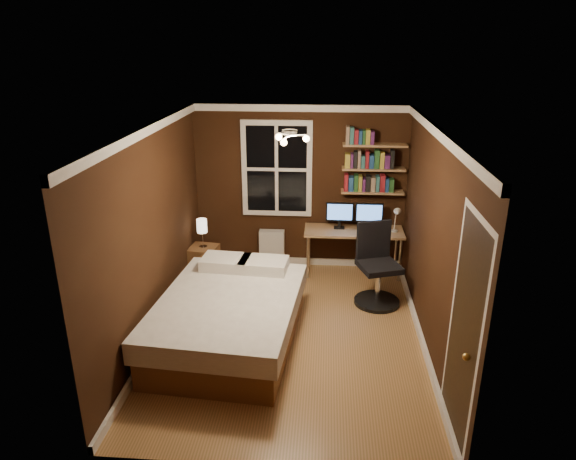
# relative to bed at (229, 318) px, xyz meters

# --- Properties ---
(floor) EXTENTS (4.20, 4.20, 0.00)m
(floor) POSITION_rel_bed_xyz_m (0.70, 0.22, -0.31)
(floor) COLOR olive
(floor) RESTS_ON ground
(wall_back) EXTENTS (3.20, 0.04, 2.50)m
(wall_back) POSITION_rel_bed_xyz_m (0.70, 2.32, 0.94)
(wall_back) COLOR black
(wall_back) RESTS_ON ground
(wall_left) EXTENTS (0.04, 4.20, 2.50)m
(wall_left) POSITION_rel_bed_xyz_m (-0.90, 0.22, 0.94)
(wall_left) COLOR black
(wall_left) RESTS_ON ground
(wall_right) EXTENTS (0.04, 4.20, 2.50)m
(wall_right) POSITION_rel_bed_xyz_m (2.30, 0.22, 0.94)
(wall_right) COLOR black
(wall_right) RESTS_ON ground
(ceiling) EXTENTS (3.20, 4.20, 0.02)m
(ceiling) POSITION_rel_bed_xyz_m (0.70, 0.22, 2.19)
(ceiling) COLOR white
(ceiling) RESTS_ON wall_back
(window) EXTENTS (1.06, 0.06, 1.46)m
(window) POSITION_rel_bed_xyz_m (0.35, 2.29, 1.24)
(window) COLOR white
(window) RESTS_ON wall_back
(door) EXTENTS (0.03, 0.82, 2.05)m
(door) POSITION_rel_bed_xyz_m (2.29, -1.33, 0.71)
(door) COLOR black
(door) RESTS_ON ground
(door_knob) EXTENTS (0.06, 0.06, 0.06)m
(door_knob) POSITION_rel_bed_xyz_m (2.25, -1.63, 0.69)
(door_knob) COLOR #C09545
(door_knob) RESTS_ON door
(ceiling_fixture) EXTENTS (0.44, 0.44, 0.18)m
(ceiling_fixture) POSITION_rel_bed_xyz_m (0.70, 0.12, 2.09)
(ceiling_fixture) COLOR beige
(ceiling_fixture) RESTS_ON ceiling
(bookshelf_lower) EXTENTS (0.92, 0.22, 0.03)m
(bookshelf_lower) POSITION_rel_bed_xyz_m (1.78, 2.20, 0.94)
(bookshelf_lower) COLOR #9E714C
(bookshelf_lower) RESTS_ON wall_back
(books_row_lower) EXTENTS (0.66, 0.16, 0.23)m
(books_row_lower) POSITION_rel_bed_xyz_m (1.78, 2.20, 1.07)
(books_row_lower) COLOR maroon
(books_row_lower) RESTS_ON bookshelf_lower
(bookshelf_middle) EXTENTS (0.92, 0.22, 0.03)m
(bookshelf_middle) POSITION_rel_bed_xyz_m (1.78, 2.20, 1.29)
(bookshelf_middle) COLOR #9E714C
(bookshelf_middle) RESTS_ON wall_back
(books_row_middle) EXTENTS (0.66, 0.16, 0.23)m
(books_row_middle) POSITION_rel_bed_xyz_m (1.78, 2.20, 1.42)
(books_row_middle) COLOR navy
(books_row_middle) RESTS_ON bookshelf_middle
(bookshelf_upper) EXTENTS (0.92, 0.22, 0.03)m
(bookshelf_upper) POSITION_rel_bed_xyz_m (1.78, 2.20, 1.64)
(bookshelf_upper) COLOR #9E714C
(bookshelf_upper) RESTS_ON wall_back
(books_row_upper) EXTENTS (0.42, 0.16, 0.23)m
(books_row_upper) POSITION_rel_bed_xyz_m (1.78, 2.20, 1.77)
(books_row_upper) COLOR #265A28
(books_row_upper) RESTS_ON bookshelf_upper
(bed) EXTENTS (1.73, 2.28, 0.73)m
(bed) POSITION_rel_bed_xyz_m (0.00, 0.00, 0.00)
(bed) COLOR brown
(bed) RESTS_ON ground
(nightstand) EXTENTS (0.44, 0.44, 0.49)m
(nightstand) POSITION_rel_bed_xyz_m (-0.70, 1.70, -0.07)
(nightstand) COLOR brown
(nightstand) RESTS_ON ground
(bedside_lamp) EXTENTS (0.15, 0.15, 0.44)m
(bedside_lamp) POSITION_rel_bed_xyz_m (-0.70, 1.70, 0.40)
(bedside_lamp) COLOR white
(bedside_lamp) RESTS_ON nightstand
(radiator) EXTENTS (0.39, 0.14, 0.59)m
(radiator) POSITION_rel_bed_xyz_m (0.27, 2.21, -0.02)
(radiator) COLOR silver
(radiator) RESTS_ON ground
(desk) EXTENTS (1.47, 0.55, 0.70)m
(desk) POSITION_rel_bed_xyz_m (1.52, 2.03, 0.32)
(desk) COLOR #9E714C
(desk) RESTS_ON ground
(monitor_left) EXTENTS (0.41, 0.12, 0.40)m
(monitor_left) POSITION_rel_bed_xyz_m (1.31, 2.10, 0.59)
(monitor_left) COLOR black
(monitor_left) RESTS_ON desk
(monitor_right) EXTENTS (0.41, 0.12, 0.40)m
(monitor_right) POSITION_rel_bed_xyz_m (1.74, 2.10, 0.59)
(monitor_right) COLOR black
(monitor_right) RESTS_ON desk
(desk_lamp) EXTENTS (0.14, 0.32, 0.44)m
(desk_lamp) POSITION_rel_bed_xyz_m (2.12, 1.93, 0.61)
(desk_lamp) COLOR silver
(desk_lamp) RESTS_ON desk
(office_chair) EXTENTS (0.64, 0.64, 1.11)m
(office_chair) POSITION_rel_bed_xyz_m (1.80, 1.12, 0.12)
(office_chair) COLOR black
(office_chair) RESTS_ON ground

